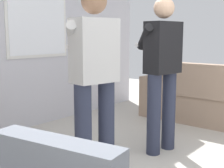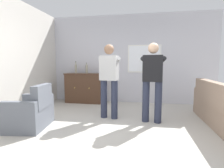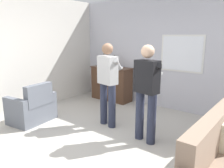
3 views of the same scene
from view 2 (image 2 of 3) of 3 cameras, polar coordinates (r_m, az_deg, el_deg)
ground at (r=3.32m, az=2.61°, el=-15.47°), size 10.40×10.40×0.00m
wall_back_with_window at (r=5.73m, az=6.37°, el=8.05°), size 5.20×0.15×2.80m
armchair at (r=3.82m, az=-24.77°, el=-8.59°), size 0.76×0.96×0.85m
sideboard_cabinet at (r=5.73m, az=-9.02°, el=-1.26°), size 1.21×0.49×0.95m
bottle_wine_green at (r=5.71m, az=-8.26°, el=4.88°), size 0.08×0.08×0.34m
bottle_liquor_amber at (r=5.77m, az=-11.71°, el=4.95°), size 0.07×0.07×0.38m
person_standing_left at (r=3.97m, az=-0.90°, el=2.08°), size 0.55×0.51×1.68m
person_standing_right at (r=3.78m, az=13.12°, el=1.69°), size 0.55×0.50×1.68m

